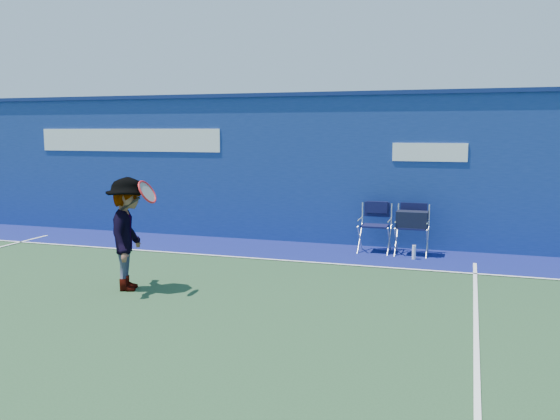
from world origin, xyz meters
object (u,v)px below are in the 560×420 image
(directors_chair_left, at_px, (375,236))
(tennis_player, at_px, (129,234))
(water_bottle, at_px, (414,252))
(directors_chair_right, at_px, (412,234))

(directors_chair_left, relative_size, tennis_player, 0.58)
(tennis_player, bearing_deg, water_bottle, 41.46)
(water_bottle, relative_size, tennis_player, 0.16)
(directors_chair_right, height_order, water_bottle, directors_chair_right)
(water_bottle, distance_m, tennis_player, 5.08)
(directors_chair_left, bearing_deg, tennis_player, -128.18)
(directors_chair_right, relative_size, tennis_player, 0.58)
(directors_chair_left, xyz_separation_m, water_bottle, (0.78, -0.47, -0.18))
(directors_chair_left, height_order, directors_chair_right, directors_chair_right)
(water_bottle, height_order, tennis_player, tennis_player)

